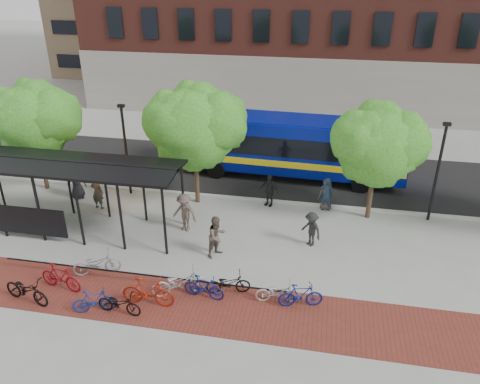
% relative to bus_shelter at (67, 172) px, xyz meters
% --- Properties ---
extents(ground, '(160.00, 160.00, 0.00)m').
position_rel_bus_shelter_xyz_m(ground, '(8.13, 0.48, -3.00)').
color(ground, '#9E9E99').
rests_on(ground, ground).
extents(asphalt_street, '(160.00, 8.00, 0.01)m').
position_rel_bus_shelter_xyz_m(asphalt_street, '(8.13, 8.48, -2.99)').
color(asphalt_street, black).
rests_on(asphalt_street, ground).
extents(curb, '(160.00, 0.25, 0.12)m').
position_rel_bus_shelter_xyz_m(curb, '(8.13, 4.48, -2.94)').
color(curb, '#B7B7B2').
rests_on(curb, ground).
extents(brick_strip, '(24.00, 3.00, 0.01)m').
position_rel_bus_shelter_xyz_m(brick_strip, '(6.13, -4.52, -3.00)').
color(brick_strip, maroon).
rests_on(brick_strip, ground).
extents(bike_rack_rail, '(12.00, 0.05, 0.95)m').
position_rel_bus_shelter_xyz_m(bike_rack_rail, '(4.83, -3.62, -3.00)').
color(bike_rack_rail, black).
rests_on(bike_rack_rail, ground).
extents(bus_shelter, '(10.60, 3.07, 3.60)m').
position_rel_bus_shelter_xyz_m(bus_shelter, '(0.00, 0.00, 0.00)').
color(bus_shelter, black).
rests_on(bus_shelter, ground).
extents(tree_a, '(4.90, 4.00, 6.18)m').
position_rel_bus_shelter_xyz_m(tree_a, '(-3.77, 3.83, 1.24)').
color(tree_a, '#382619').
rests_on(tree_a, ground).
extents(tree_b, '(5.15, 4.20, 6.47)m').
position_rel_bus_shelter_xyz_m(tree_b, '(5.23, 3.83, 1.46)').
color(tree_b, '#382619').
rests_on(tree_b, ground).
extents(tree_c, '(4.66, 3.80, 5.92)m').
position_rel_bus_shelter_xyz_m(tree_c, '(14.22, 3.83, 1.06)').
color(tree_c, '#382619').
rests_on(tree_c, ground).
extents(lamp_post_left, '(0.35, 0.20, 5.12)m').
position_rel_bus_shelter_xyz_m(lamp_post_left, '(1.13, 4.08, -0.25)').
color(lamp_post_left, black).
rests_on(lamp_post_left, ground).
extents(lamp_post_right, '(0.35, 0.20, 5.12)m').
position_rel_bus_shelter_xyz_m(lamp_post_right, '(17.13, 4.08, -0.25)').
color(lamp_post_right, black).
rests_on(lamp_post_right, ground).
extents(bus, '(13.41, 3.60, 3.59)m').
position_rel_bus_shelter_xyz_m(bus, '(9.71, 8.26, -0.94)').
color(bus, '#07168B').
rests_on(bus, ground).
extents(bike_0, '(2.18, 1.17, 1.09)m').
position_rel_bus_shelter_xyz_m(bike_0, '(0.97, -5.50, -2.45)').
color(bike_0, black).
rests_on(bike_0, ground).
extents(bike_1, '(1.97, 0.89, 1.14)m').
position_rel_bus_shelter_xyz_m(bike_1, '(1.84, -4.55, -2.43)').
color(bike_1, maroon).
rests_on(bike_1, ground).
extents(bike_2, '(2.05, 1.42, 1.02)m').
position_rel_bus_shelter_xyz_m(bike_2, '(2.78, -3.33, -2.49)').
color(bike_2, gray).
rests_on(bike_2, ground).
extents(bike_3, '(1.69, 1.03, 0.98)m').
position_rel_bus_shelter_xyz_m(bike_3, '(3.78, -5.54, -2.51)').
color(bike_3, navy).
rests_on(bike_3, ground).
extents(bike_4, '(1.77, 0.73, 0.91)m').
position_rel_bus_shelter_xyz_m(bike_4, '(4.71, -5.46, -2.55)').
color(bike_4, black).
rests_on(bike_4, ground).
extents(bike_5, '(2.06, 0.60, 1.24)m').
position_rel_bus_shelter_xyz_m(bike_5, '(5.60, -4.81, -2.38)').
color(bike_5, '#9C230E').
rests_on(bike_5, ground).
extents(bike_6, '(2.29, 1.58, 1.14)m').
position_rel_bus_shelter_xyz_m(bike_6, '(6.57, -3.99, -2.43)').
color(bike_6, '#A9A9AB').
rests_on(bike_6, ground).
extents(bike_7, '(1.70, 0.68, 0.99)m').
position_rel_bus_shelter_xyz_m(bike_7, '(7.56, -4.00, -2.50)').
color(bike_7, navy).
rests_on(bike_7, ground).
extents(bike_8, '(1.85, 1.04, 0.92)m').
position_rel_bus_shelter_xyz_m(bike_8, '(8.42, -3.53, -2.54)').
color(bike_8, black).
rests_on(bike_8, ground).
extents(bike_10, '(1.77, 0.84, 0.90)m').
position_rel_bus_shelter_xyz_m(bike_10, '(10.38, -3.70, -2.55)').
color(bike_10, '#B6B6B8').
rests_on(bike_10, ground).
extents(bike_11, '(1.76, 0.87, 1.02)m').
position_rel_bus_shelter_xyz_m(bike_11, '(11.26, -3.80, -2.49)').
color(bike_11, navy).
rests_on(bike_11, ground).
extents(pedestrian_0, '(1.12, 1.07, 1.92)m').
position_rel_bus_shelter_xyz_m(pedestrian_0, '(-1.46, 3.00, -2.04)').
color(pedestrian_0, black).
rests_on(pedestrian_0, ground).
extents(pedestrian_1, '(0.74, 0.54, 1.88)m').
position_rel_bus_shelter_xyz_m(pedestrian_1, '(0.19, 2.09, -2.06)').
color(pedestrian_1, '#39342E').
rests_on(pedestrian_1, ground).
extents(pedestrian_3, '(1.40, 1.01, 1.95)m').
position_rel_bus_shelter_xyz_m(pedestrian_3, '(5.36, 0.76, -2.03)').
color(pedestrian_3, brown).
rests_on(pedestrian_3, ground).
extents(pedestrian_4, '(1.12, 0.77, 1.77)m').
position_rel_bus_shelter_xyz_m(pedestrian_4, '(8.99, 4.13, -2.11)').
color(pedestrian_4, black).
rests_on(pedestrian_4, ground).
extents(pedestrian_6, '(0.97, 0.79, 1.72)m').
position_rel_bus_shelter_xyz_m(pedestrian_6, '(11.99, 4.28, -2.14)').
color(pedestrian_6, '#413734').
rests_on(pedestrian_6, ground).
extents(pedestrian_7, '(0.70, 0.48, 1.86)m').
position_rel_bus_shelter_xyz_m(pedestrian_7, '(11.99, 4.15, -2.07)').
color(pedestrian_7, '#1A2B3E').
rests_on(pedestrian_7, ground).
extents(pedestrian_8, '(1.12, 1.18, 1.92)m').
position_rel_bus_shelter_xyz_m(pedestrian_8, '(7.38, -1.02, -2.04)').
color(pedestrian_8, brown).
rests_on(pedestrian_8, ground).
extents(pedestrian_9, '(1.23, 1.18, 1.68)m').
position_rel_bus_shelter_xyz_m(pedestrian_9, '(11.40, 0.58, -2.16)').
color(pedestrian_9, black).
rests_on(pedestrian_9, ground).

